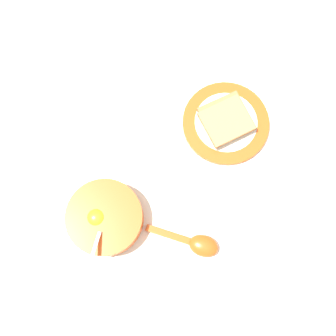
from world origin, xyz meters
The scene contains 5 objects.
ground_plane centered at (0.00, 0.00, 0.00)m, with size 3.00×3.00×0.00m, color silver.
egg_bowl centered at (0.03, -0.08, 0.03)m, with size 0.16×0.16×0.08m.
toast_plate centered at (-0.18, 0.19, 0.01)m, with size 0.20×0.20×0.01m.
toast_sandwich centered at (-0.18, 0.18, 0.03)m, with size 0.14×0.13×0.03m.
soup_spoon centered at (0.09, 0.11, 0.01)m, with size 0.08×0.16×0.03m.
Camera 1 is at (0.13, 0.05, 0.86)m, focal length 42.00 mm.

